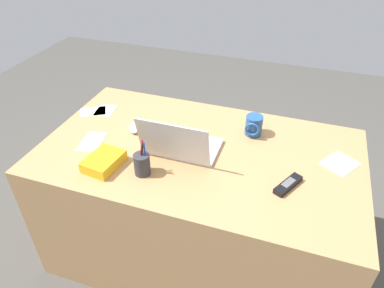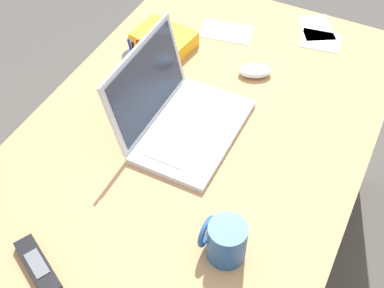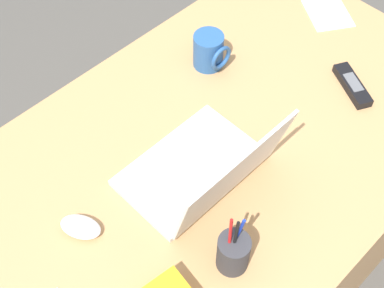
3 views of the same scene
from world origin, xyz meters
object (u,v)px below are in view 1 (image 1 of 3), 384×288
object	(u,v)px
coffee_mug_white	(254,126)
cordless_phone	(288,185)
computer_mouse	(135,128)
snack_bag	(104,161)
pen_holder	(142,164)
laptop	(180,145)

from	to	relation	value
coffee_mug_white	cordless_phone	size ratio (longest dim) A/B	0.66
computer_mouse	snack_bag	xyz separation A→B (m)	(0.00, 0.31, 0.01)
computer_mouse	snack_bag	bearing A→B (deg)	63.58
coffee_mug_white	snack_bag	world-z (taller)	coffee_mug_white
computer_mouse	pen_holder	size ratio (longest dim) A/B	0.57
snack_bag	coffee_mug_white	bearing A→B (deg)	-141.30
cordless_phone	snack_bag	size ratio (longest dim) A/B	0.89
coffee_mug_white	pen_holder	distance (m)	0.62
computer_mouse	pen_holder	bearing A→B (deg)	95.85
coffee_mug_white	cordless_phone	distance (m)	0.41
cordless_phone	snack_bag	bearing A→B (deg)	9.02
laptop	pen_holder	xyz separation A→B (m)	(0.11, 0.20, 0.00)
coffee_mug_white	computer_mouse	bearing A→B (deg)	15.62
computer_mouse	coffee_mug_white	size ratio (longest dim) A/B	0.94
cordless_phone	pen_holder	xyz separation A→B (m)	(0.62, 0.12, 0.04)
computer_mouse	cordless_phone	distance (m)	0.83
computer_mouse	laptop	bearing A→B (deg)	134.19
cordless_phone	pen_holder	distance (m)	0.64
pen_holder	laptop	bearing A→B (deg)	-118.92
laptop	pen_holder	world-z (taller)	laptop
laptop	snack_bag	distance (m)	0.36
pen_holder	snack_bag	bearing A→B (deg)	3.27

